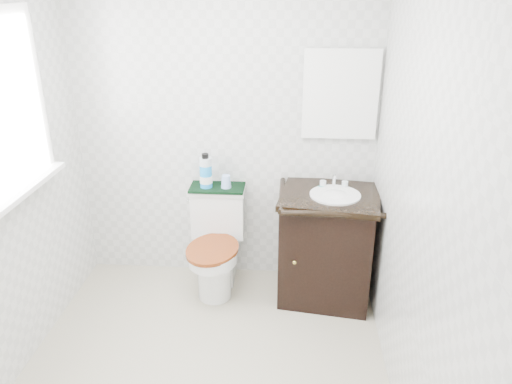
# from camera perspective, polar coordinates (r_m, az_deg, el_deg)

# --- Properties ---
(floor) EXTENTS (2.40, 2.40, 0.00)m
(floor) POSITION_cam_1_polar(r_m,az_deg,el_deg) (3.19, -6.07, -20.16)
(floor) COLOR #A9A388
(floor) RESTS_ON ground
(wall_back) EXTENTS (2.40, 0.00, 2.40)m
(wall_back) POSITION_cam_1_polar(r_m,az_deg,el_deg) (3.65, -3.62, 7.47)
(wall_back) COLOR silver
(wall_back) RESTS_ON ground
(wall_front) EXTENTS (2.40, 0.00, 2.40)m
(wall_front) POSITION_cam_1_polar(r_m,az_deg,el_deg) (1.53, -16.06, -17.49)
(wall_front) COLOR silver
(wall_front) RESTS_ON ground
(wall_right) EXTENTS (0.00, 2.40, 2.40)m
(wall_right) POSITION_cam_1_polar(r_m,az_deg,el_deg) (2.55, 17.81, -0.55)
(wall_right) COLOR silver
(wall_right) RESTS_ON ground
(window) EXTENTS (0.02, 0.70, 0.90)m
(window) POSITION_cam_1_polar(r_m,az_deg,el_deg) (3.03, -27.07, 8.66)
(window) COLOR white
(window) RESTS_ON wall_left
(mirror) EXTENTS (0.50, 0.02, 0.60)m
(mirror) POSITION_cam_1_polar(r_m,az_deg,el_deg) (3.55, 9.64, 10.91)
(mirror) COLOR silver
(mirror) RESTS_ON wall_back
(toilet) EXTENTS (0.43, 0.64, 0.76)m
(toilet) POSITION_cam_1_polar(r_m,az_deg,el_deg) (3.77, -4.51, -6.25)
(toilet) COLOR white
(toilet) RESTS_ON floor
(vanity) EXTENTS (0.74, 0.66, 0.92)m
(vanity) POSITION_cam_1_polar(r_m,az_deg,el_deg) (3.64, 8.17, -5.84)
(vanity) COLOR black
(vanity) RESTS_ON floor
(trash_bin) EXTENTS (0.23, 0.21, 0.28)m
(trash_bin) POSITION_cam_1_polar(r_m,az_deg,el_deg) (3.94, -4.24, -8.07)
(trash_bin) COLOR silver
(trash_bin) RESTS_ON floor
(towel) EXTENTS (0.40, 0.22, 0.02)m
(towel) POSITION_cam_1_polar(r_m,az_deg,el_deg) (3.69, -4.45, 0.51)
(towel) COLOR black
(towel) RESTS_ON toilet
(mouthwash_bottle) EXTENTS (0.09, 0.09, 0.26)m
(mouthwash_bottle) POSITION_cam_1_polar(r_m,az_deg,el_deg) (3.64, -5.76, 2.29)
(mouthwash_bottle) COLOR #1B90E6
(mouthwash_bottle) RESTS_ON towel
(cup) EXTENTS (0.08, 0.08, 0.10)m
(cup) POSITION_cam_1_polar(r_m,az_deg,el_deg) (3.65, -3.44, 1.22)
(cup) COLOR #93B5F0
(cup) RESTS_ON towel
(soap_bar) EXTENTS (0.06, 0.04, 0.02)m
(soap_bar) POSITION_cam_1_polar(r_m,az_deg,el_deg) (3.56, 7.48, 0.59)
(soap_bar) COLOR #19786F
(soap_bar) RESTS_ON vanity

